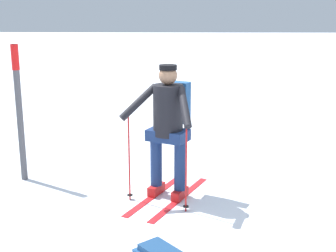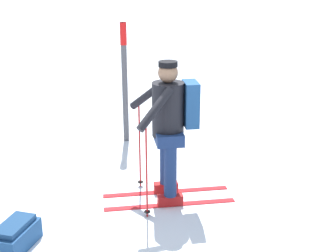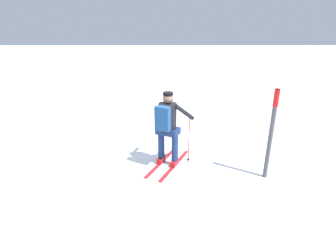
% 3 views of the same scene
% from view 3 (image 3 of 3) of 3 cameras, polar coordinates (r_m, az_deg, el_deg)
% --- Properties ---
extents(ground_plane, '(80.00, 80.00, 0.00)m').
position_cam_3_polar(ground_plane, '(6.51, -0.17, -6.53)').
color(ground_plane, white).
extents(skier, '(1.14, 1.61, 1.70)m').
position_cam_3_polar(skier, '(5.74, -0.10, 0.35)').
color(skier, red).
rests_on(skier, ground_plane).
extents(dropped_backpack, '(0.57, 0.59, 0.28)m').
position_cam_3_polar(dropped_backpack, '(7.80, -0.12, -0.69)').
color(dropped_backpack, navy).
rests_on(dropped_backpack, ground_plane).
extents(trail_marker, '(0.10, 0.10, 1.90)m').
position_cam_3_polar(trail_marker, '(5.59, 21.65, -0.53)').
color(trail_marker, '#4C4C51').
rests_on(trail_marker, ground_plane).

